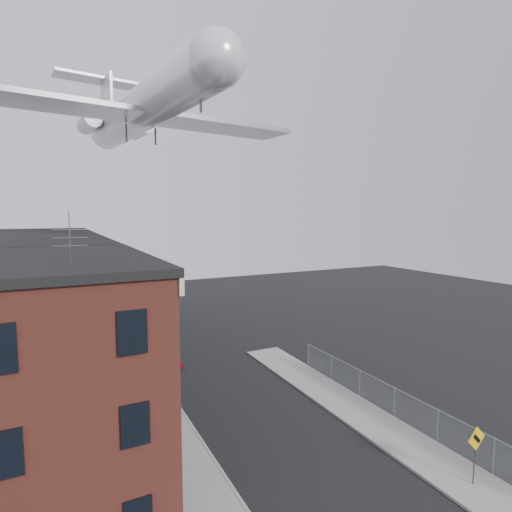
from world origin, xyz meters
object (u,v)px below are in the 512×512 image
Objects in this scene: utility_pole at (134,316)px; car_near at (170,358)px; warning_sign at (476,446)px; car_mid at (144,339)px; car_far at (135,327)px; airplane at (142,109)px; street_tree at (119,305)px.

utility_pole is 2.73× the size of car_near.
warning_sign is 22.25m from utility_pole.
car_mid reaches higher than car_near.
car_near is 5.80m from car_mid.
warning_sign is at bearing -80.48° from car_far.
utility_pole is 2.24× the size of car_far.
airplane is at bearing 70.19° from utility_pole.
street_tree reaches higher than car_far.
car_far is at bearing 80.28° from utility_pole.
utility_pole is 5.29m from car_near.
warning_sign reaches higher than car_far.
car_mid is at bearing -97.15° from car_far.
warning_sign is at bearing -70.36° from airplane.
airplane reaches higher than car_mid.
warning_sign is at bearing -67.18° from car_mid.
car_mid is at bearing -58.61° from street_tree.
utility_pole is 10.00m from street_tree.
car_mid is at bearing 109.34° from warning_sign.
car_near is 0.82× the size of car_far.
airplane is (0.22, -5.53, 20.39)m from car_far.
car_far is at bearing 46.43° from street_tree.
warning_sign is 0.31× the size of utility_pole.
street_tree is 4.26m from car_mid.
utility_pole is 12.54m from car_far.
utility_pole is 2.26× the size of car_mid.
car_near is at bearing 26.13° from utility_pole.
warning_sign is at bearing -59.52° from utility_pole.
car_mid is at bearing 101.88° from airplane.
utility_pole is at bearing -109.81° from airplane.
warning_sign is 22.11m from car_near.
street_tree is 3.76m from car_far.
car_mid is 0.99× the size of car_far.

